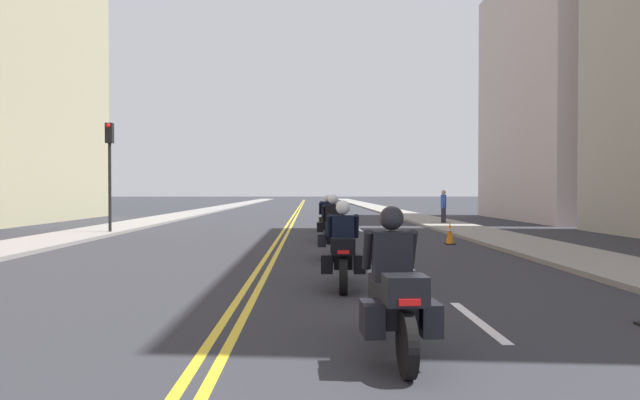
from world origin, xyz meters
The scene contains 15 objects.
ground_plane centered at (0.00, 48.00, 0.00)m, with size 264.00×264.00×0.00m, color #2C2D32.
sidewalk_left centered at (-7.84, 48.00, 0.06)m, with size 2.57×144.00×0.12m, color gray.
sidewalk_right centered at (7.84, 48.00, 0.06)m, with size 2.57×144.00×0.12m, color gray.
centreline_yellow_inner centered at (-0.12, 48.00, 0.00)m, with size 0.12×132.00×0.01m, color yellow.
centreline_yellow_outer centered at (0.12, 48.00, 0.00)m, with size 0.12×132.00×0.01m, color yellow.
lane_dashes_white centered at (3.28, 29.00, 0.00)m, with size 0.14×56.40×0.01m.
building_right_1 centered at (16.39, 34.27, 7.48)m, with size 6.66×12.88×14.97m.
motorcycle_0 centered at (1.91, 6.38, 0.66)m, with size 0.78×2.27×1.58m.
motorcycle_1 centered at (1.63, 10.62, 0.63)m, with size 0.78×2.22×1.57m.
motorcycle_2 centered at (1.64, 15.02, 0.67)m, with size 0.78×2.17×1.66m.
motorcycle_3 centered at (1.65, 20.06, 0.67)m, with size 0.77×2.26×1.62m.
motorcycle_4 centered at (1.79, 24.69, 0.64)m, with size 0.78×2.09×1.56m.
traffic_cone_1 centered at (5.62, 18.89, 0.37)m, with size 0.33×0.33×0.75m.
traffic_light_near centered at (-6.96, 23.26, 3.10)m, with size 0.28×0.38×4.46m.
pedestrian_0 centered at (7.90, 29.36, 0.93)m, with size 0.34×0.50×1.79m.
Camera 1 is at (1.03, 0.47, 1.74)m, focal length 31.84 mm.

